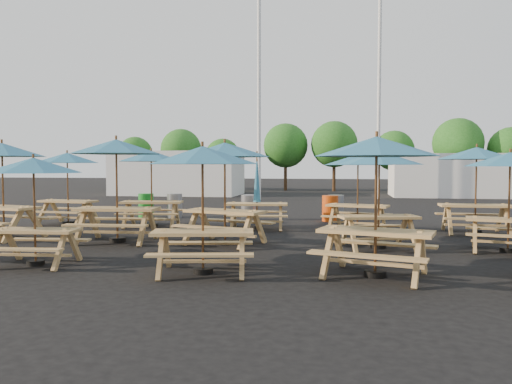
% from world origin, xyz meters
% --- Properties ---
extents(ground, '(120.00, 120.00, 0.00)m').
position_xyz_m(ground, '(0.00, 0.00, 0.00)').
color(ground, black).
rests_on(ground, ground).
extents(picnic_unit_1, '(2.65, 2.65, 2.48)m').
position_xyz_m(picnic_unit_1, '(-6.11, -1.46, 2.14)').
color(picnic_unit_1, tan).
rests_on(picnic_unit_1, ground).
extents(picnic_unit_2, '(2.24, 2.24, 2.31)m').
position_xyz_m(picnic_unit_2, '(-6.12, 1.63, 1.99)').
color(picnic_unit_2, tan).
rests_on(picnic_unit_2, ground).
extents(picnic_unit_3, '(1.94, 1.94, 2.04)m').
position_xyz_m(picnic_unit_3, '(-3.17, -4.52, 1.76)').
color(picnic_unit_3, tan).
rests_on(picnic_unit_3, ground).
extents(picnic_unit_4, '(2.37, 2.37, 2.54)m').
position_xyz_m(picnic_unit_4, '(-2.92, -1.58, 2.19)').
color(picnic_unit_4, tan).
rests_on(picnic_unit_4, ground).
extents(picnic_unit_5, '(2.36, 2.36, 2.35)m').
position_xyz_m(picnic_unit_5, '(-3.25, 1.49, 2.03)').
color(picnic_unit_5, tan).
rests_on(picnic_unit_5, ground).
extents(picnic_unit_6, '(2.29, 2.29, 2.23)m').
position_xyz_m(picnic_unit_6, '(0.14, -4.68, 1.92)').
color(picnic_unit_6, tan).
rests_on(picnic_unit_6, ground).
extents(picnic_unit_7, '(2.67, 2.67, 2.45)m').
position_xyz_m(picnic_unit_7, '(-0.24, -1.45, 2.11)').
color(picnic_unit_7, tan).
rests_on(picnic_unit_7, ground).
extents(picnic_unit_8, '(1.98, 1.78, 2.31)m').
position_xyz_m(picnic_unit_8, '(0.02, 1.54, 0.95)').
color(picnic_unit_8, tan).
rests_on(picnic_unit_8, ground).
extents(picnic_unit_9, '(2.58, 2.58, 2.38)m').
position_xyz_m(picnic_unit_9, '(3.07, -4.43, 2.05)').
color(picnic_unit_9, tan).
rests_on(picnic_unit_9, ground).
extents(picnic_unit_10, '(2.37, 2.37, 2.23)m').
position_xyz_m(picnic_unit_10, '(3.33, -1.44, 1.92)').
color(picnic_unit_10, tan).
rests_on(picnic_unit_10, ground).
extents(picnic_unit_11, '(2.40, 2.40, 2.23)m').
position_xyz_m(picnic_unit_11, '(2.95, 1.73, 1.92)').
color(picnic_unit_11, tan).
rests_on(picnic_unit_11, ground).
extents(picnic_unit_13, '(2.29, 2.29, 2.19)m').
position_xyz_m(picnic_unit_13, '(6.07, -1.47, 1.88)').
color(picnic_unit_13, tan).
rests_on(picnic_unit_13, ground).
extents(picnic_unit_14, '(2.16, 2.16, 2.41)m').
position_xyz_m(picnic_unit_14, '(6.15, 1.59, 2.08)').
color(picnic_unit_14, tan).
rests_on(picnic_unit_14, ground).
extents(waste_bin_0, '(0.54, 0.54, 0.87)m').
position_xyz_m(waste_bin_0, '(-4.50, 4.08, 0.43)').
color(waste_bin_0, '#188721').
rests_on(waste_bin_0, ground).
extents(waste_bin_1, '(0.54, 0.54, 0.87)m').
position_xyz_m(waste_bin_1, '(-3.46, 4.23, 0.43)').
color(waste_bin_1, gray).
rests_on(waste_bin_1, ground).
extents(waste_bin_2, '(0.54, 0.54, 0.87)m').
position_xyz_m(waste_bin_2, '(-0.67, 3.90, 0.43)').
color(waste_bin_2, gray).
rests_on(waste_bin_2, ground).
extents(waste_bin_3, '(0.54, 0.54, 0.87)m').
position_xyz_m(waste_bin_3, '(2.30, 4.35, 0.43)').
color(waste_bin_3, gray).
rests_on(waste_bin_3, ground).
extents(waste_bin_4, '(0.54, 0.54, 0.87)m').
position_xyz_m(waste_bin_4, '(2.11, 4.00, 0.43)').
color(waste_bin_4, '#D4440C').
rests_on(waste_bin_4, ground).
extents(mast_0, '(0.20, 0.20, 12.00)m').
position_xyz_m(mast_0, '(-2.00, 14.00, 6.00)').
color(mast_0, silver).
rests_on(mast_0, ground).
extents(mast_1, '(0.20, 0.20, 12.00)m').
position_xyz_m(mast_1, '(4.50, 16.00, 6.00)').
color(mast_1, silver).
rests_on(mast_1, ground).
extents(event_tent_0, '(8.00, 4.00, 2.80)m').
position_xyz_m(event_tent_0, '(-8.00, 18.00, 1.40)').
color(event_tent_0, silver).
rests_on(event_tent_0, ground).
extents(event_tent_1, '(7.00, 4.00, 2.60)m').
position_xyz_m(event_tent_1, '(9.00, 19.00, 1.30)').
color(event_tent_1, silver).
rests_on(event_tent_1, ground).
extents(tree_0, '(2.80, 2.80, 4.24)m').
position_xyz_m(tree_0, '(-14.07, 25.25, 2.83)').
color(tree_0, '#382314').
rests_on(tree_0, ground).
extents(tree_1, '(3.11, 3.11, 4.72)m').
position_xyz_m(tree_1, '(-9.74, 23.90, 3.15)').
color(tree_1, '#382314').
rests_on(tree_1, ground).
extents(tree_2, '(2.59, 2.59, 3.93)m').
position_xyz_m(tree_2, '(-6.39, 23.65, 2.62)').
color(tree_2, '#382314').
rests_on(tree_2, ground).
extents(tree_3, '(3.36, 3.36, 5.09)m').
position_xyz_m(tree_3, '(-1.75, 24.72, 3.41)').
color(tree_3, '#382314').
rests_on(tree_3, ground).
extents(tree_4, '(3.41, 3.41, 5.17)m').
position_xyz_m(tree_4, '(1.90, 24.26, 3.46)').
color(tree_4, '#382314').
rests_on(tree_4, ground).
extents(tree_5, '(2.94, 2.94, 4.45)m').
position_xyz_m(tree_5, '(6.22, 24.67, 2.97)').
color(tree_5, '#382314').
rests_on(tree_5, ground).
extents(tree_6, '(3.38, 3.38, 5.13)m').
position_xyz_m(tree_6, '(10.23, 22.90, 3.43)').
color(tree_6, '#382314').
rests_on(tree_6, ground).
extents(tree_7, '(2.95, 2.95, 4.48)m').
position_xyz_m(tree_7, '(13.63, 22.92, 2.99)').
color(tree_7, '#382314').
rests_on(tree_7, ground).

